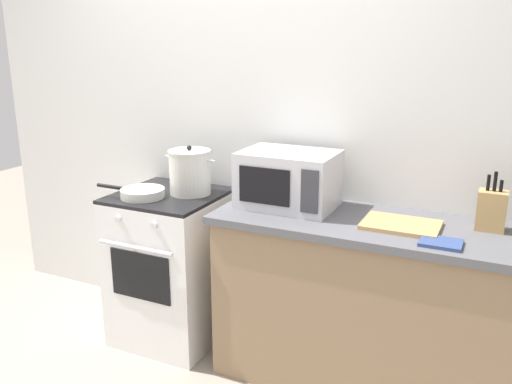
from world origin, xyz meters
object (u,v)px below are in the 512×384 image
at_px(cutting_board, 401,225).
at_px(knife_block, 492,210).
at_px(microwave, 288,179).
at_px(oven_mitt, 441,243).
at_px(frying_pan, 142,193).
at_px(stock_pot, 190,172).
at_px(stove, 171,266).

height_order(cutting_board, knife_block, knife_block).
bearing_deg(cutting_board, knife_block, 19.93).
distance_m(microwave, oven_mitt, 0.87).
bearing_deg(oven_mitt, microwave, 163.86).
distance_m(frying_pan, knife_block, 1.85).
distance_m(stock_pot, microwave, 0.61).
bearing_deg(stock_pot, stove, -151.44).
height_order(stove, cutting_board, cutting_board).
distance_m(stock_pot, oven_mitt, 1.45).
height_order(frying_pan, knife_block, knife_block).
xyz_separation_m(stove, stock_pot, (0.12, 0.06, 0.59)).
bearing_deg(stove, knife_block, 4.66).
bearing_deg(microwave, frying_pan, -166.27).
bearing_deg(oven_mitt, stove, 174.14).
xyz_separation_m(stock_pot, knife_block, (1.61, 0.08, -0.03)).
distance_m(frying_pan, cutting_board, 1.45).
bearing_deg(stove, frying_pan, -128.22).
bearing_deg(stock_pot, frying_pan, -138.94).
height_order(knife_block, oven_mitt, knife_block).
xyz_separation_m(frying_pan, oven_mitt, (1.64, -0.04, -0.02)).
relative_size(frying_pan, cutting_board, 1.25).
height_order(stock_pot, knife_block, stock_pot).
xyz_separation_m(stock_pot, frying_pan, (-0.21, -0.18, -0.10)).
distance_m(stock_pot, frying_pan, 0.30).
distance_m(stove, cutting_board, 1.42).
xyz_separation_m(stock_pot, microwave, (0.61, 0.02, 0.02)).
bearing_deg(oven_mitt, stock_pot, 171.17).
bearing_deg(knife_block, stock_pot, -177.25).
relative_size(stove, knife_block, 3.25).
bearing_deg(oven_mitt, cutting_board, 141.79).
bearing_deg(knife_block, stove, -175.34).
height_order(frying_pan, cutting_board, frying_pan).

